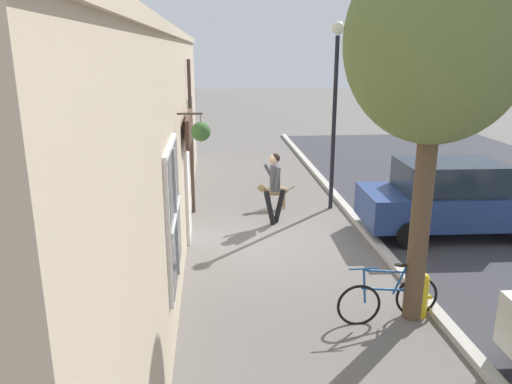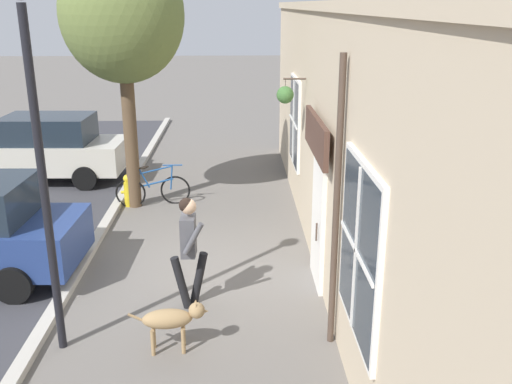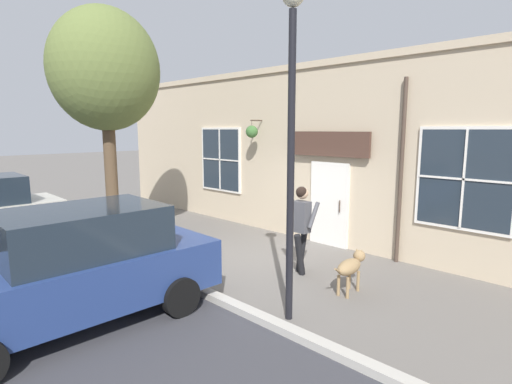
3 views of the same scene
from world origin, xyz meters
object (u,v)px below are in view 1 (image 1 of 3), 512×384
(pedestrian_walking, at_px, (275,181))
(fire_hydrant, at_px, (422,294))
(dog_on_leash, at_px, (274,191))
(street_lamp, at_px, (335,90))
(parked_car_mid_block, at_px, (453,198))
(leaning_bicycle, at_px, (388,298))
(street_tree_by_curb, at_px, (439,50))

(pedestrian_walking, height_order, fire_hydrant, pedestrian_walking)
(dog_on_leash, relative_size, street_lamp, 0.22)
(pedestrian_walking, height_order, parked_car_mid_block, pedestrian_walking)
(leaning_bicycle, bearing_deg, dog_on_leash, 100.29)
(pedestrian_walking, distance_m, leaning_bicycle, 4.97)
(parked_car_mid_block, distance_m, street_lamp, 3.96)
(dog_on_leash, xyz_separation_m, leaning_bicycle, (1.09, -6.00, -0.11))
(leaning_bicycle, distance_m, parked_car_mid_block, 4.65)
(dog_on_leash, height_order, parked_car_mid_block, parked_car_mid_block)
(leaning_bicycle, bearing_deg, fire_hydrant, 4.53)
(dog_on_leash, height_order, street_tree_by_curb, street_tree_by_curb)
(street_tree_by_curb, height_order, street_lamp, street_tree_by_curb)
(dog_on_leash, distance_m, fire_hydrant, 6.18)
(leaning_bicycle, relative_size, parked_car_mid_block, 0.40)
(pedestrian_walking, bearing_deg, leaning_bicycle, -75.48)
(leaning_bicycle, relative_size, street_lamp, 0.35)
(parked_car_mid_block, bearing_deg, street_tree_by_curb, -122.90)
(parked_car_mid_block, bearing_deg, street_lamp, 137.03)
(pedestrian_walking, relative_size, fire_hydrant, 2.32)
(street_tree_by_curb, bearing_deg, fire_hydrant, 12.47)
(leaning_bicycle, height_order, parked_car_mid_block, parked_car_mid_block)
(leaning_bicycle, relative_size, fire_hydrant, 2.24)
(parked_car_mid_block, distance_m, fire_hydrant, 4.29)
(pedestrian_walking, relative_size, leaning_bicycle, 1.04)
(fire_hydrant, bearing_deg, pedestrian_walking, 110.99)
(street_tree_by_curb, xyz_separation_m, parked_car_mid_block, (2.36, 3.65, -3.32))
(pedestrian_walking, distance_m, street_tree_by_curb, 5.92)
(pedestrian_walking, height_order, street_tree_by_curb, street_tree_by_curb)
(dog_on_leash, xyz_separation_m, street_tree_by_curb, (1.54, -5.98, 3.71))
(leaning_bicycle, bearing_deg, street_tree_by_curb, 2.31)
(dog_on_leash, xyz_separation_m, parked_car_mid_block, (3.90, -2.33, 0.39))
(parked_car_mid_block, bearing_deg, leaning_bicycle, -127.49)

